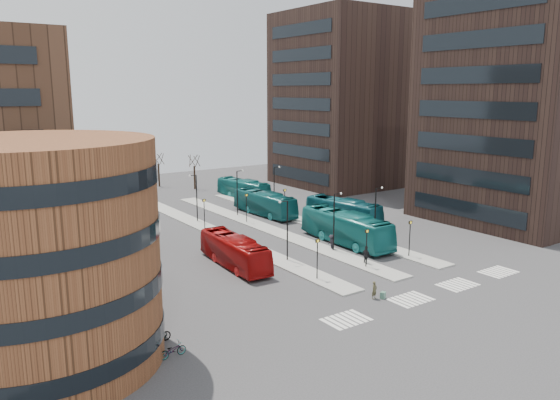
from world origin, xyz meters
TOP-DOWN VIEW (x-y plane):
  - ground at (0.00, 0.00)m, footprint 160.00×160.00m
  - island_left at (-4.00, 30.00)m, footprint 2.50×45.00m
  - island_mid at (2.00, 30.00)m, footprint 2.50×45.00m
  - island_right at (8.00, 30.00)m, footprint 2.50×45.00m
  - suitcase at (-2.72, 5.45)m, footprint 0.55×0.50m
  - red_bus at (-8.49, 19.67)m, footprint 3.19×10.95m
  - teal_bus_a at (5.64, 19.48)m, footprint 3.44×13.01m
  - teal_bus_b at (6.03, 36.54)m, footprint 3.15×11.69m
  - teal_bus_c at (12.01, 27.14)m, footprint 4.09×11.43m
  - teal_bus_d at (9.71, 48.25)m, footprint 3.78×11.09m
  - traveller at (-3.36, 5.80)m, footprint 0.59×0.44m
  - commuter_a at (-8.32, 17.29)m, footprint 0.82×0.64m
  - commuter_b at (2.29, 12.72)m, footprint 0.49×1.12m
  - commuter_c at (2.71, 18.47)m, footprint 0.76×1.16m
  - bicycle_near at (-21.00, 5.95)m, footprint 1.86×0.73m
  - bicycle_mid at (-21.00, 8.42)m, footprint 1.86×0.60m
  - bicycle_far at (-21.00, 9.01)m, footprint 1.78×1.16m
  - crosswalk_stripes at (1.75, 4.00)m, footprint 22.35×2.40m
  - round_building at (-28.00, 10.00)m, footprint 15.16×15.16m
  - tower_near at (31.98, 16.00)m, footprint 20.12×20.00m
  - tower_far at (31.98, 50.00)m, footprint 20.12×20.00m
  - sign_poles at (1.60, 23.00)m, footprint 12.45×22.12m
  - lamp_posts at (2.64, 28.00)m, footprint 14.04×20.24m
  - bare_trees at (2.67, 62.67)m, footprint 10.97×8.14m

SIDE VIEW (x-z plane):
  - ground at x=0.00m, z-range 0.00..0.00m
  - crosswalk_stripes at x=1.75m, z-range 0.00..0.01m
  - island_left at x=-4.00m, z-range 0.00..0.15m
  - island_mid at x=2.00m, z-range 0.00..0.15m
  - island_right at x=8.00m, z-range 0.00..0.15m
  - suitcase at x=-2.72m, z-range 0.00..0.56m
  - bicycle_far at x=-21.00m, z-range 0.00..0.88m
  - bicycle_near at x=-21.00m, z-range 0.00..0.96m
  - bicycle_mid at x=-21.00m, z-range 0.00..1.10m
  - traveller at x=-3.36m, z-range 0.00..1.50m
  - commuter_a at x=-8.32m, z-range 0.00..1.66m
  - commuter_c at x=2.71m, z-range 0.00..1.69m
  - commuter_b at x=2.29m, z-range 0.00..1.88m
  - red_bus at x=-8.49m, z-range 0.00..3.01m
  - teal_bus_d at x=9.71m, z-range 0.00..3.03m
  - teal_bus_c at x=12.01m, z-range 0.00..3.12m
  - teal_bus_b at x=6.03m, z-range 0.00..3.23m
  - teal_bus_a at x=5.64m, z-range 0.00..3.60m
  - sign_poles at x=1.60m, z-range 0.58..4.23m
  - bare_trees at x=2.67m, z-range -0.22..5.67m
  - lamp_posts at x=2.64m, z-range 0.52..6.64m
  - round_building at x=-28.00m, z-range -0.01..13.99m
  - tower_near at x=31.98m, z-range 0.00..30.00m
  - tower_far at x=31.98m, z-range 0.00..30.00m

